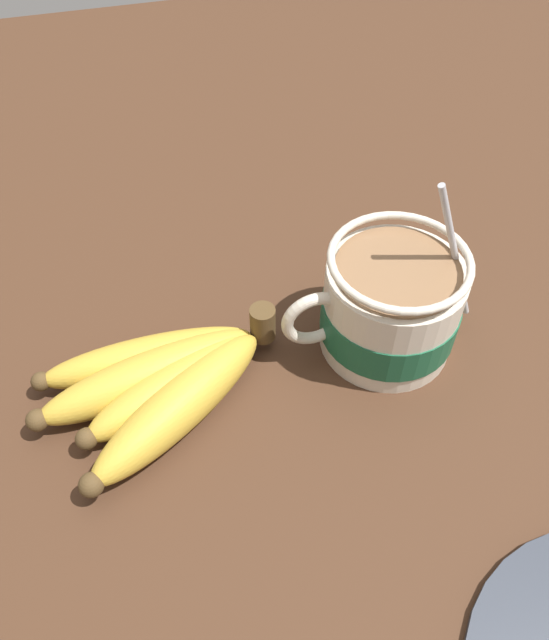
# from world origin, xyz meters

# --- Properties ---
(table) EXTENTS (1.35, 1.35, 0.03)m
(table) POSITION_xyz_m (0.00, 0.00, 0.01)
(table) COLOR #422819
(table) RESTS_ON ground
(coffee_mug) EXTENTS (0.16, 0.11, 0.15)m
(coffee_mug) POSITION_xyz_m (-0.03, 0.03, 0.07)
(coffee_mug) COLOR beige
(coffee_mug) RESTS_ON table
(banana_bunch) EXTENTS (0.19, 0.13, 0.04)m
(banana_bunch) POSITION_xyz_m (0.15, 0.03, 0.05)
(banana_bunch) COLOR #4C381E
(banana_bunch) RESTS_ON table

